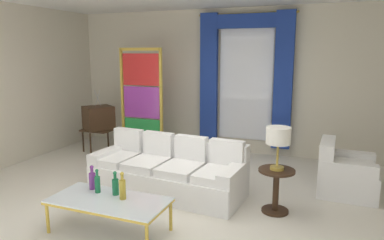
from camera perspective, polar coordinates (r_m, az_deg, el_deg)
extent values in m
plane|color=silver|center=(5.12, -2.84, -13.49)|extent=(16.00, 16.00, 0.00)
cube|color=beige|center=(7.58, 6.67, 6.17)|extent=(8.00, 0.12, 3.00)
cube|color=beige|center=(7.43, -27.62, 4.91)|extent=(0.12, 7.00, 3.00)
cube|color=white|center=(7.43, 8.65, 6.42)|extent=(1.10, 0.02, 2.50)
cylinder|color=gold|center=(7.37, 8.81, 16.57)|extent=(2.00, 0.04, 0.04)
cube|color=navy|center=(7.55, 2.74, 6.59)|extent=(0.36, 0.12, 2.70)
cube|color=navy|center=(7.20, 14.48, 6.06)|extent=(0.36, 0.12, 2.70)
cube|color=navy|center=(7.34, 8.74, 15.50)|extent=(1.80, 0.10, 0.28)
cube|color=white|center=(5.48, -4.14, -9.71)|extent=(2.38, 1.07, 0.38)
cube|color=white|center=(5.72, -2.30, -6.67)|extent=(2.33, 0.38, 0.78)
cube|color=white|center=(5.03, 6.66, -10.59)|extent=(0.26, 0.87, 0.56)
cube|color=white|center=(6.03, -13.06, -7.12)|extent=(0.26, 0.87, 0.56)
cube|color=white|center=(4.99, 4.32, -8.74)|extent=(0.59, 0.78, 0.12)
cube|color=white|center=(5.21, 5.66, -5.38)|extent=(0.52, 0.18, 0.40)
cube|color=white|center=(5.22, -1.67, -7.83)|extent=(0.59, 0.78, 0.12)
cube|color=white|center=(5.43, -0.11, -4.65)|extent=(0.52, 0.18, 0.40)
cube|color=white|center=(5.50, -7.07, -6.92)|extent=(0.59, 0.78, 0.12)
cube|color=white|center=(5.70, -5.37, -3.95)|extent=(0.52, 0.18, 0.40)
cube|color=white|center=(5.82, -11.90, -6.06)|extent=(0.59, 0.78, 0.12)
cube|color=white|center=(6.01, -10.12, -3.29)|extent=(0.52, 0.18, 0.40)
cube|color=silver|center=(4.38, -13.26, -12.44)|extent=(1.41, 0.67, 0.02)
cube|color=gold|center=(4.63, -11.00, -11.31)|extent=(1.41, 0.04, 0.03)
cube|color=gold|center=(4.16, -15.78, -14.18)|extent=(1.41, 0.04, 0.03)
cube|color=gold|center=(4.79, -20.12, -11.03)|extent=(0.04, 0.67, 0.03)
cube|color=gold|center=(4.07, -5.03, -14.40)|extent=(0.04, 0.67, 0.03)
cylinder|color=gold|center=(5.06, -17.55, -12.02)|extent=(0.04, 0.04, 0.38)
cylinder|color=gold|center=(4.40, -3.46, -15.10)|extent=(0.04, 0.04, 0.38)
cylinder|color=gold|center=(4.66, -22.24, -14.38)|extent=(0.04, 0.04, 0.38)
cylinder|color=gold|center=(3.93, -7.28, -18.52)|extent=(0.04, 0.04, 0.38)
cylinder|color=gold|center=(4.31, -11.12, -10.94)|extent=(0.08, 0.08, 0.23)
cylinder|color=gold|center=(4.26, -11.19, -9.12)|extent=(0.04, 0.04, 0.06)
sphere|color=gold|center=(4.24, -11.21, -8.50)|extent=(0.05, 0.05, 0.05)
cylinder|color=#753384|center=(4.70, -15.74, -9.46)|extent=(0.08, 0.08, 0.21)
cylinder|color=#753384|center=(4.65, -15.82, -7.91)|extent=(0.04, 0.04, 0.06)
sphere|color=#753384|center=(4.64, -15.86, -7.32)|extent=(0.05, 0.05, 0.05)
cylinder|color=#196B3D|center=(4.57, -14.97, -10.01)|extent=(0.07, 0.07, 0.20)
cylinder|color=#196B3D|center=(4.53, -15.05, -8.45)|extent=(0.03, 0.03, 0.06)
sphere|color=#196B3D|center=(4.51, -15.08, -7.89)|extent=(0.04, 0.04, 0.04)
cylinder|color=#196B3D|center=(4.46, -12.22, -10.50)|extent=(0.08, 0.08, 0.19)
cylinder|color=#196B3D|center=(4.41, -12.29, -8.96)|extent=(0.04, 0.04, 0.06)
sphere|color=#196B3D|center=(4.40, -12.31, -8.35)|extent=(0.05, 0.05, 0.05)
cube|color=#382314|center=(7.76, -14.72, -1.48)|extent=(0.62, 0.54, 0.03)
cylinder|color=#382314|center=(7.95, -17.13, -3.16)|extent=(0.04, 0.04, 0.50)
cylinder|color=#382314|center=(8.13, -13.37, -2.66)|extent=(0.04, 0.04, 0.50)
cylinder|color=#382314|center=(7.51, -16.00, -3.92)|extent=(0.04, 0.04, 0.50)
cylinder|color=#382314|center=(7.70, -12.06, -3.37)|extent=(0.04, 0.04, 0.50)
cube|color=#382314|center=(7.71, -14.81, 0.38)|extent=(0.71, 0.73, 0.48)
cube|color=black|center=(7.93, -15.41, 0.77)|extent=(0.23, 0.33, 0.30)
cylinder|color=gold|center=(7.94, -15.88, -0.62)|extent=(0.03, 0.04, 0.04)
cylinder|color=gold|center=(7.99, -14.80, -0.50)|extent=(0.03, 0.04, 0.04)
cylinder|color=silver|center=(7.65, -14.97, 3.47)|extent=(0.08, 0.11, 0.34)
cylinder|color=silver|center=(7.65, -14.97, 3.47)|extent=(0.08, 0.11, 0.34)
cube|color=white|center=(5.91, 23.81, -8.97)|extent=(0.82, 0.82, 0.40)
cube|color=white|center=(5.83, 24.00, -6.65)|extent=(0.71, 0.71, 0.10)
cube|color=white|center=(5.85, 20.81, -6.89)|extent=(0.22, 0.81, 0.80)
cube|color=white|center=(6.19, 23.85, -7.22)|extent=(0.74, 0.20, 0.58)
cube|color=white|center=(5.58, 23.90, -9.17)|extent=(0.74, 0.20, 0.58)
cube|color=gold|center=(7.57, -11.10, 2.99)|extent=(0.05, 0.05, 2.20)
cube|color=gold|center=(7.13, -4.98, 2.67)|extent=(0.05, 0.05, 2.20)
cube|color=gold|center=(7.27, -8.36, 11.22)|extent=(0.90, 0.05, 0.06)
cube|color=gold|center=(7.56, -7.92, -5.07)|extent=(0.90, 0.05, 0.10)
cube|color=#238E3D|center=(7.46, -7.99, -2.24)|extent=(0.82, 0.02, 0.64)
cube|color=purple|center=(7.34, -8.13, 2.84)|extent=(0.82, 0.02, 0.64)
cube|color=red|center=(7.28, -8.27, 8.04)|extent=(0.82, 0.02, 0.64)
cylinder|color=beige|center=(7.14, -5.66, -6.14)|extent=(0.16, 0.16, 0.06)
ellipsoid|color=navy|center=(7.11, -5.68, -5.29)|extent=(0.18, 0.32, 0.20)
sphere|color=navy|center=(7.20, -5.18, -4.17)|extent=(0.09, 0.09, 0.09)
cone|color=gold|center=(7.25, -4.97, -4.05)|extent=(0.02, 0.04, 0.02)
cone|color=#2C9249|center=(6.93, -6.37, -4.88)|extent=(0.44, 0.40, 0.50)
cylinder|color=#382314|center=(4.84, 13.49, -7.92)|extent=(0.48, 0.48, 0.03)
cylinder|color=#382314|center=(4.94, 13.34, -11.11)|extent=(0.08, 0.08, 0.55)
cylinder|color=#382314|center=(5.04, 13.20, -14.01)|extent=(0.36, 0.36, 0.03)
cylinder|color=#B29338|center=(4.83, 13.51, -7.52)|extent=(0.18, 0.18, 0.04)
cylinder|color=#B29338|center=(4.77, 13.62, -5.24)|extent=(0.03, 0.03, 0.36)
cylinder|color=white|center=(4.71, 13.75, -2.43)|extent=(0.32, 0.32, 0.22)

